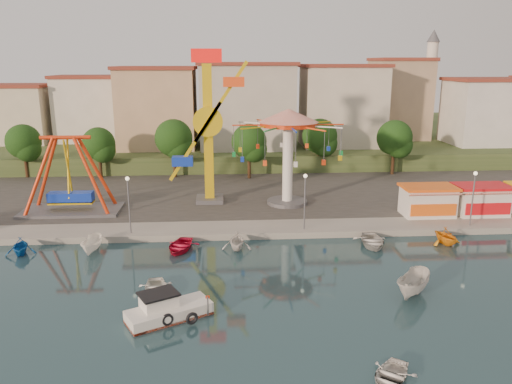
{
  "coord_description": "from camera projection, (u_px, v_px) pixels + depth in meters",
  "views": [
    {
      "loc": [
        0.56,
        -30.87,
        15.73
      ],
      "look_at": [
        3.56,
        14.0,
        4.0
      ],
      "focal_mm": 35.0,
      "sensor_mm": 36.0,
      "label": 1
    }
  ],
  "objects": [
    {
      "name": "ground",
      "position": [
        217.0,
        302.0,
        33.74
      ],
      "size": [
        200.0,
        200.0,
        0.0
      ],
      "primitive_type": "plane",
      "color": "#15313A",
      "rests_on": "ground"
    },
    {
      "name": "quay_deck",
      "position": [
        220.0,
        147.0,
        93.52
      ],
      "size": [
        200.0,
        100.0,
        0.6
      ],
      "primitive_type": "cube",
      "color": "#9E998E",
      "rests_on": "ground"
    },
    {
      "name": "asphalt_pad",
      "position": [
        219.0,
        187.0,
        62.55
      ],
      "size": [
        90.0,
        28.0,
        0.01
      ],
      "primitive_type": "cube",
      "color": "#4C4944",
      "rests_on": "quay_deck"
    },
    {
      "name": "hill_terrace",
      "position": [
        220.0,
        137.0,
        98.05
      ],
      "size": [
        200.0,
        60.0,
        3.0
      ],
      "primitive_type": "cube",
      "color": "#384C26",
      "rests_on": "ground"
    },
    {
      "name": "pirate_ship_ride",
      "position": [
        69.0,
        176.0,
        51.11
      ],
      "size": [
        10.0,
        5.0,
        8.0
      ],
      "color": "#59595E",
      "rests_on": "quay_deck"
    },
    {
      "name": "kamikaze_tower",
      "position": [
        211.0,
        131.0,
        53.67
      ],
      "size": [
        5.92,
        3.1,
        16.5
      ],
      "color": "#59595E",
      "rests_on": "quay_deck"
    },
    {
      "name": "wave_swinger",
      "position": [
        288.0,
        135.0,
        53.09
      ],
      "size": [
        11.6,
        11.6,
        10.4
      ],
      "color": "#59595E",
      "rests_on": "quay_deck"
    },
    {
      "name": "booth_left",
      "position": [
        428.0,
        200.0,
        50.48
      ],
      "size": [
        5.4,
        3.78,
        3.08
      ],
      "color": "white",
      "rests_on": "quay_deck"
    },
    {
      "name": "booth_mid",
      "position": [
        481.0,
        199.0,
        50.84
      ],
      "size": [
        5.4,
        3.78,
        3.08
      ],
      "color": "white",
      "rests_on": "quay_deck"
    },
    {
      "name": "lamp_post_1",
      "position": [
        129.0,
        207.0,
        44.99
      ],
      "size": [
        0.14,
        0.14,
        5.0
      ],
      "primitive_type": "cylinder",
      "color": "#59595E",
      "rests_on": "quay_deck"
    },
    {
      "name": "lamp_post_2",
      "position": [
        305.0,
        203.0,
        46.03
      ],
      "size": [
        0.14,
        0.14,
        5.0
      ],
      "primitive_type": "cylinder",
      "color": "#59595E",
      "rests_on": "quay_deck"
    },
    {
      "name": "lamp_post_3",
      "position": [
        472.0,
        200.0,
        47.06
      ],
      "size": [
        0.14,
        0.14,
        5.0
      ],
      "primitive_type": "cylinder",
      "color": "#59595E",
      "rests_on": "quay_deck"
    },
    {
      "name": "tree_0",
      "position": [
        23.0,
        142.0,
        66.38
      ],
      "size": [
        4.6,
        4.6,
        7.19
      ],
      "color": "#382314",
      "rests_on": "quay_deck"
    },
    {
      "name": "tree_1",
      "position": [
        99.0,
        144.0,
        66.39
      ],
      "size": [
        4.35,
        4.35,
        6.8
      ],
      "color": "#382314",
      "rests_on": "quay_deck"
    },
    {
      "name": "tree_2",
      "position": [
        174.0,
        138.0,
        66.43
      ],
      "size": [
        5.02,
        5.02,
        7.85
      ],
      "color": "#382314",
      "rests_on": "quay_deck"
    },
    {
      "name": "tree_3",
      "position": [
        249.0,
        142.0,
        65.77
      ],
      "size": [
        4.68,
        4.68,
        7.32
      ],
      "color": "#382314",
      "rests_on": "quay_deck"
    },
    {
      "name": "tree_4",
      "position": [
        320.0,
        136.0,
        69.26
      ],
      "size": [
        4.86,
        4.86,
        7.6
      ],
      "color": "#382314",
      "rests_on": "quay_deck"
    },
    {
      "name": "tree_5",
      "position": [
        394.0,
        138.0,
        68.16
      ],
      "size": [
        4.83,
        4.83,
        7.54
      ],
      "color": "#382314",
      "rests_on": "quay_deck"
    },
    {
      "name": "building_1",
      "position": [
        86.0,
        116.0,
        80.13
      ],
      "size": [
        12.33,
        9.01,
        8.63
      ],
      "primitive_type": "cube",
      "color": "silver",
      "rests_on": "hill_terrace"
    },
    {
      "name": "building_2",
      "position": [
        169.0,
        107.0,
        81.2
      ],
      "size": [
        11.95,
        9.28,
        11.23
      ],
      "primitive_type": "cube",
      "color": "tan",
      "rests_on": "hill_terrace"
    },
    {
      "name": "building_3",
      "position": [
        254.0,
        115.0,
        79.3
      ],
      "size": [
        12.59,
        10.5,
        9.2
      ],
      "primitive_type": "cube",
      "color": "beige",
      "rests_on": "hill_terrace"
    },
    {
      "name": "building_4",
      "position": [
        333.0,
        112.0,
        83.45
      ],
      "size": [
        10.75,
        9.23,
        9.24
      ],
      "primitive_type": "cube",
      "color": "beige",
      "rests_on": "hill_terrace"
    },
    {
      "name": "building_5",
      "position": [
        415.0,
        107.0,
        82.25
      ],
      "size": [
        12.77,
        10.96,
        11.21
      ],
      "primitive_type": "cube",
      "color": "tan",
      "rests_on": "hill_terrace"
    },
    {
      "name": "building_6",
      "position": [
        490.0,
        104.0,
        81.36
      ],
      "size": [
        8.23,
        8.98,
        12.36
      ],
      "primitive_type": "cube",
      "color": "silver",
      "rests_on": "hill_terrace"
    },
    {
      "name": "minaret",
      "position": [
        430.0,
        81.0,
        85.03
      ],
      "size": [
        2.8,
        2.8,
        18.0
      ],
      "color": "silver",
      "rests_on": "hill_terrace"
    },
    {
      "name": "cabin_motorboat",
      "position": [
        167.0,
        311.0,
        31.49
      ],
      "size": [
        5.63,
        4.28,
        1.87
      ],
      "rotation": [
        0.0,
        0.0,
        0.49
      ],
      "color": "white",
      "rests_on": "ground"
    },
    {
      "name": "rowboat_a",
      "position": [
        156.0,
        288.0,
        34.98
      ],
      "size": [
        2.84,
        3.64,
        0.69
      ],
      "primitive_type": "imported",
      "rotation": [
        0.0,
        0.0,
        0.15
      ],
      "color": "white",
      "rests_on": "ground"
    },
    {
      "name": "rowboat_b",
      "position": [
        390.0,
        376.0,
        25.23
      ],
      "size": [
        3.72,
        3.91,
        0.66
      ],
      "primitive_type": "imported",
      "rotation": [
        0.0,
        0.0,
        -0.63
      ],
      "color": "silver",
      "rests_on": "ground"
    },
    {
      "name": "skiff",
      "position": [
        414.0,
        285.0,
        34.42
      ],
      "size": [
        4.01,
        4.39,
        1.67
      ],
      "primitive_type": "imported",
      "rotation": [
        0.0,
        0.0,
        -0.69
      ],
      "color": "silver",
      "rests_on": "ground"
    },
    {
      "name": "moored_boat_1",
      "position": [
        20.0,
        246.0,
        41.94
      ],
      "size": [
        3.04,
        3.32,
        1.49
      ],
      "primitive_type": "imported",
      "rotation": [
        0.0,
        0.0,
        0.23
      ],
      "color": "#145EB2",
      "rests_on": "ground"
    },
    {
      "name": "moored_boat_2",
      "position": [
        92.0,
        245.0,
        42.34
      ],
      "size": [
        1.54,
        3.59,
        1.36
      ],
      "primitive_type": "imported",
      "rotation": [
        0.0,
        0.0,
        -0.06
      ],
      "color": "white",
      "rests_on": "ground"
    },
    {
      "name": "moored_boat_3",
      "position": [
        180.0,
        246.0,
        42.89
      ],
      "size": [
        3.61,
        4.44,
        0.81
      ],
      "primitive_type": "imported",
      "rotation": [
        0.0,
        0.0,
        -0.23
      ],
      "color": "red",
      "rests_on": "ground"
    },
    {
      "name": "moored_boat_4",
      "position": [
        237.0,
        241.0,
        43.11
      ],
      "size": [
        2.77,
        3.14,
        1.55
      ],
      "primitive_type": "imported",
      "rotation": [
        0.0,
        0.0,
        -0.08
      ],
      "color": "silver",
      "rests_on": "ground"
    },
    {
      "name": "moored_boat_6",
      "position": [
        372.0,
        241.0,
        43.97
      ],
      "size": [
        3.37,
        4.42,
        0.86
      ],
      "primitive_type": "imported",
      "rotation": [
        0.0,
        0.0,
        -0.1
      ],
      "color": "silver",
      "rests_on": "ground"
    },
    {
      "name": "moored_boat_7",
      "position": [
        446.0,
        236.0,
        44.31
      ],
      "size": [
        3.29,
        3.58,
        1.57
      ],
      "primitive_type": "imported",
      "rotation": [
        0.0,
        0.0,
        0.28
      ],
      "color": "orange",
      "rests_on": "ground"
    }
  ]
}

